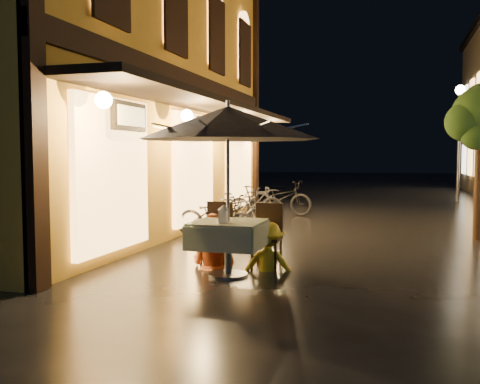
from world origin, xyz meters
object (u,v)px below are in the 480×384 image
(person_yellow, at_px, (268,223))
(bicycle_0, at_px, (216,217))
(patio_umbrella, at_px, (228,123))
(person_orange, at_px, (214,214))
(cafe_table, at_px, (228,235))
(table_lantern, at_px, (223,213))

(person_yellow, xyz_separation_m, bicycle_0, (-1.64, 2.43, -0.23))
(patio_umbrella, height_order, bicycle_0, patio_umbrella)
(patio_umbrella, distance_m, person_yellow, 1.63)
(person_orange, xyz_separation_m, bicycle_0, (-0.82, 2.48, -0.35))
(patio_umbrella, height_order, person_yellow, patio_umbrella)
(person_yellow, bearing_deg, person_orange, -9.05)
(person_yellow, bearing_deg, cafe_table, 39.77)
(patio_umbrella, bearing_deg, table_lantern, -90.00)
(patio_umbrella, bearing_deg, bicycle_0, 111.87)
(patio_umbrella, relative_size, table_lantern, 10.26)
(cafe_table, bearing_deg, table_lantern, -90.00)
(cafe_table, xyz_separation_m, bicycle_0, (-1.21, 3.00, -0.13))
(cafe_table, xyz_separation_m, patio_umbrella, (0.00, -0.00, 1.56))
(cafe_table, relative_size, patio_umbrella, 0.39)
(cafe_table, relative_size, person_orange, 0.61)
(patio_umbrella, relative_size, person_orange, 1.59)
(table_lantern, height_order, bicycle_0, table_lantern)
(cafe_table, distance_m, bicycle_0, 3.24)
(patio_umbrella, distance_m, table_lantern, 1.25)
(person_orange, bearing_deg, bicycle_0, -54.88)
(cafe_table, relative_size, table_lantern, 3.96)
(table_lantern, height_order, person_yellow, person_yellow)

